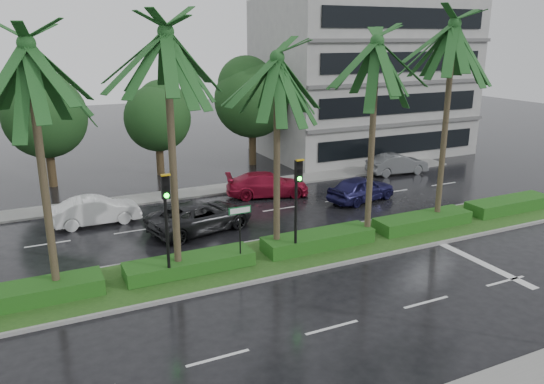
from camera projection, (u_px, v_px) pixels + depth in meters
name	position (u px, v px, depth m)	size (l,w,h in m)	color
ground	(268.00, 270.00, 21.85)	(120.00, 120.00, 0.00)	black
far_sidewalk	(184.00, 194.00, 32.21)	(40.00, 2.00, 0.12)	gray
median	(258.00, 259.00, 22.69)	(36.00, 4.00, 0.15)	gray
hedge	(258.00, 251.00, 22.59)	(35.20, 1.40, 0.60)	#184D16
lane_markings	(336.00, 261.00, 22.74)	(34.00, 13.06, 0.01)	silver
palm_row	(226.00, 64.00, 19.88)	(26.30, 4.20, 10.48)	#3D3023
signal_median_left	(166.00, 212.00, 19.60)	(0.34, 0.42, 4.36)	black
signal_median_right	(297.00, 194.00, 21.89)	(0.34, 0.42, 4.36)	black
street_sign	(240.00, 221.00, 21.25)	(0.95, 0.09, 2.60)	black
bg_trees	(158.00, 104.00, 35.75)	(33.30, 5.52, 7.98)	#382C19
building	(363.00, 78.00, 42.79)	(16.00, 10.00, 12.00)	gray
car_white	(96.00, 211.00, 27.04)	(4.34, 1.51, 1.43)	white
car_darkgrey	(200.00, 216.00, 26.12)	(5.33, 2.46, 1.48)	#232326
car_red	(267.00, 184.00, 31.81)	(4.95, 2.01, 1.44)	maroon
car_blue	(361.00, 189.00, 30.84)	(4.36, 1.75, 1.49)	#181745
car_grey	(397.00, 164.00, 36.94)	(4.30, 1.50, 1.42)	#5C5F61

